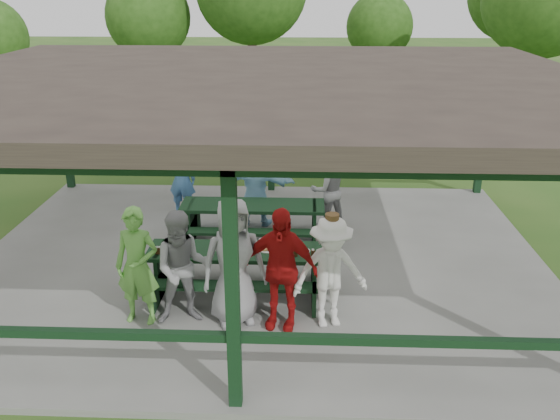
{
  "coord_description": "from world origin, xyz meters",
  "views": [
    {
      "loc": [
        0.74,
        -9.41,
        4.71
      ],
      "look_at": [
        0.37,
        -0.3,
        1.17
      ],
      "focal_mm": 38.0,
      "sensor_mm": 36.0,
      "label": 1
    }
  ],
  "objects_px": {
    "picnic_table_far": "(253,218)",
    "contestant_white_fedora": "(330,272)",
    "contestant_green": "(137,266)",
    "contestant_red": "(280,269)",
    "spectator_grey": "(328,190)",
    "contestant_grey_mid": "(234,262)",
    "contestant_grey_left": "(183,268)",
    "spectator_lblue": "(256,185)",
    "pickup_truck": "(303,127)",
    "picnic_table_near": "(237,266)",
    "spectator_blue": "(182,178)",
    "farm_trailer": "(155,122)"
  },
  "relations": [
    {
      "from": "spectator_blue",
      "to": "farm_trailer",
      "type": "bearing_deg",
      "value": -59.24
    },
    {
      "from": "picnic_table_far",
      "to": "spectator_lblue",
      "type": "distance_m",
      "value": 0.94
    },
    {
      "from": "contestant_grey_left",
      "to": "contestant_red",
      "type": "distance_m",
      "value": 1.37
    },
    {
      "from": "spectator_blue",
      "to": "contestant_white_fedora",
      "type": "bearing_deg",
      "value": 137.29
    },
    {
      "from": "contestant_green",
      "to": "spectator_blue",
      "type": "distance_m",
      "value": 4.16
    },
    {
      "from": "spectator_blue",
      "to": "farm_trailer",
      "type": "distance_m",
      "value": 6.52
    },
    {
      "from": "spectator_grey",
      "to": "farm_trailer",
      "type": "bearing_deg",
      "value": -70.58
    },
    {
      "from": "picnic_table_near",
      "to": "spectator_blue",
      "type": "height_order",
      "value": "spectator_blue"
    },
    {
      "from": "spectator_lblue",
      "to": "pickup_truck",
      "type": "xyz_separation_m",
      "value": [
        0.9,
        5.98,
        -0.24
      ]
    },
    {
      "from": "contestant_white_fedora",
      "to": "spectator_grey",
      "type": "xyz_separation_m",
      "value": [
        0.1,
        3.69,
        -0.08
      ]
    },
    {
      "from": "contestant_grey_mid",
      "to": "pickup_truck",
      "type": "height_order",
      "value": "contestant_grey_mid"
    },
    {
      "from": "contestant_grey_mid",
      "to": "spectator_lblue",
      "type": "bearing_deg",
      "value": 71.6
    },
    {
      "from": "spectator_lblue",
      "to": "contestant_grey_left",
      "type": "bearing_deg",
      "value": 86.21
    },
    {
      "from": "contestant_grey_left",
      "to": "spectator_lblue",
      "type": "bearing_deg",
      "value": 67.4
    },
    {
      "from": "contestant_grey_left",
      "to": "spectator_grey",
      "type": "xyz_separation_m",
      "value": [
        2.16,
        3.68,
        -0.09
      ]
    },
    {
      "from": "contestant_grey_mid",
      "to": "pickup_truck",
      "type": "relative_size",
      "value": 0.38
    },
    {
      "from": "contestant_grey_mid",
      "to": "spectator_lblue",
      "type": "relative_size",
      "value": 1.14
    },
    {
      "from": "spectator_lblue",
      "to": "farm_trailer",
      "type": "distance_m",
      "value": 7.55
    },
    {
      "from": "picnic_table_far",
      "to": "contestant_green",
      "type": "bearing_deg",
      "value": -115.85
    },
    {
      "from": "picnic_table_far",
      "to": "spectator_lblue",
      "type": "relative_size",
      "value": 1.61
    },
    {
      "from": "picnic_table_near",
      "to": "contestant_white_fedora",
      "type": "height_order",
      "value": "contestant_white_fedora"
    },
    {
      "from": "spectator_lblue",
      "to": "pickup_truck",
      "type": "height_order",
      "value": "spectator_lblue"
    },
    {
      "from": "picnic_table_far",
      "to": "contestant_red",
      "type": "distance_m",
      "value": 2.99
    },
    {
      "from": "contestant_grey_mid",
      "to": "contestant_red",
      "type": "height_order",
      "value": "contestant_grey_mid"
    },
    {
      "from": "contestant_red",
      "to": "spectator_grey",
      "type": "distance_m",
      "value": 3.83
    },
    {
      "from": "picnic_table_far",
      "to": "farm_trailer",
      "type": "bearing_deg",
      "value": 115.91
    },
    {
      "from": "contestant_grey_left",
      "to": "contestant_white_fedora",
      "type": "distance_m",
      "value": 2.06
    },
    {
      "from": "spectator_lblue",
      "to": "spectator_grey",
      "type": "bearing_deg",
      "value": -173.58
    },
    {
      "from": "contestant_white_fedora",
      "to": "spectator_blue",
      "type": "xyz_separation_m",
      "value": [
        -2.9,
        4.15,
        -0.02
      ]
    },
    {
      "from": "pickup_truck",
      "to": "farm_trailer",
      "type": "height_order",
      "value": "pickup_truck"
    },
    {
      "from": "contestant_green",
      "to": "spectator_lblue",
      "type": "height_order",
      "value": "contestant_green"
    },
    {
      "from": "picnic_table_far",
      "to": "contestant_red",
      "type": "relative_size",
      "value": 1.48
    },
    {
      "from": "picnic_table_far",
      "to": "farm_trailer",
      "type": "height_order",
      "value": "farm_trailer"
    },
    {
      "from": "contestant_grey_left",
      "to": "spectator_grey",
      "type": "bearing_deg",
      "value": 48.13
    },
    {
      "from": "picnic_table_near",
      "to": "farm_trailer",
      "type": "xyz_separation_m",
      "value": [
        -3.56,
        9.49,
        0.08
      ]
    },
    {
      "from": "contestant_green",
      "to": "contestant_grey_left",
      "type": "distance_m",
      "value": 0.64
    },
    {
      "from": "contestant_green",
      "to": "spectator_grey",
      "type": "height_order",
      "value": "contestant_green"
    },
    {
      "from": "spectator_grey",
      "to": "pickup_truck",
      "type": "relative_size",
      "value": 0.3
    },
    {
      "from": "contestant_green",
      "to": "contestant_red",
      "type": "height_order",
      "value": "contestant_red"
    },
    {
      "from": "picnic_table_near",
      "to": "contestant_grey_mid",
      "type": "xyz_separation_m",
      "value": [
        0.05,
        -0.79,
        0.46
      ]
    },
    {
      "from": "pickup_truck",
      "to": "spectator_lblue",
      "type": "bearing_deg",
      "value": -176.92
    },
    {
      "from": "picnic_table_far",
      "to": "contestant_green",
      "type": "relative_size",
      "value": 1.52
    },
    {
      "from": "picnic_table_near",
      "to": "contestant_white_fedora",
      "type": "relative_size",
      "value": 1.62
    },
    {
      "from": "contestant_red",
      "to": "spectator_lblue",
      "type": "bearing_deg",
      "value": 112.25
    },
    {
      "from": "contestant_grey_mid",
      "to": "pickup_truck",
      "type": "distance_m",
      "value": 9.69
    },
    {
      "from": "contestant_red",
      "to": "farm_trailer",
      "type": "relative_size",
      "value": 0.47
    },
    {
      "from": "picnic_table_far",
      "to": "contestant_grey_mid",
      "type": "xyz_separation_m",
      "value": [
        -0.03,
        -2.79,
        0.46
      ]
    },
    {
      "from": "spectator_grey",
      "to": "contestant_grey_mid",
      "type": "bearing_deg",
      "value": 50.36
    },
    {
      "from": "picnic_table_far",
      "to": "contestant_white_fedora",
      "type": "height_order",
      "value": "contestant_white_fedora"
    },
    {
      "from": "picnic_table_far",
      "to": "spectator_lblue",
      "type": "xyz_separation_m",
      "value": [
        -0.01,
        0.88,
        0.35
      ]
    }
  ]
}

